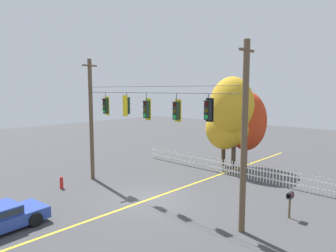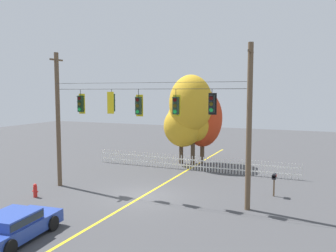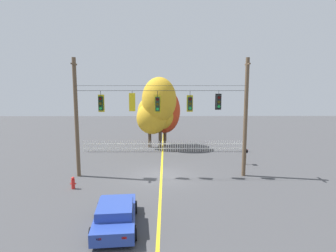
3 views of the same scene
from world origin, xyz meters
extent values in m
plane|color=#424244|center=(0.00, 0.00, 0.00)|extent=(80.00, 80.00, 0.00)
cube|color=gold|center=(0.00, 0.00, 0.00)|extent=(0.16, 36.00, 0.01)
cylinder|color=brown|center=(-5.92, 0.00, 4.17)|extent=(0.27, 0.27, 8.34)
cylinder|color=brown|center=(5.92, 0.00, 4.17)|extent=(0.27, 0.27, 8.34)
cube|color=brown|center=(-5.92, 0.00, 7.89)|extent=(0.10, 1.10, 0.10)
cube|color=brown|center=(5.92, 0.00, 7.89)|extent=(0.10, 1.10, 0.10)
cylinder|color=black|center=(0.00, 0.00, 6.09)|extent=(11.63, 0.02, 0.02)
cylinder|color=black|center=(0.00, -0.25, 6.43)|extent=(11.63, 0.02, 0.02)
cylinder|color=black|center=(-4.18, 0.00, 5.89)|extent=(0.03, 0.03, 0.39)
cube|color=yellow|center=(-4.18, 0.13, 5.21)|extent=(0.43, 0.02, 1.21)
cube|color=black|center=(-4.18, 0.00, 5.21)|extent=(0.30, 0.24, 0.98)
cylinder|color=#410706|center=(-4.18, -0.14, 5.53)|extent=(0.20, 0.03, 0.20)
cube|color=black|center=(-4.18, -0.18, 5.65)|extent=(0.22, 0.12, 0.06)
cylinder|color=#463B09|center=(-4.18, -0.14, 5.21)|extent=(0.20, 0.03, 0.20)
cube|color=black|center=(-4.18, -0.18, 5.32)|extent=(0.22, 0.12, 0.06)
cylinder|color=green|center=(-4.18, -0.14, 4.88)|extent=(0.20, 0.03, 0.20)
cube|color=black|center=(-4.18, -0.18, 5.00)|extent=(0.22, 0.12, 0.06)
cylinder|color=black|center=(-1.99, 0.00, 5.95)|extent=(0.03, 0.03, 0.28)
cube|color=yellow|center=(-1.99, -0.13, 5.30)|extent=(0.43, 0.02, 1.26)
cube|color=black|center=(-1.99, 0.00, 5.30)|extent=(0.30, 0.24, 1.01)
cylinder|color=#410706|center=(-1.99, 0.14, 5.64)|extent=(0.20, 0.03, 0.20)
cube|color=black|center=(-1.99, 0.18, 5.75)|extent=(0.22, 0.12, 0.06)
cylinder|color=#463B09|center=(-1.99, 0.14, 5.30)|extent=(0.20, 0.03, 0.20)
cube|color=black|center=(-1.99, 0.18, 5.42)|extent=(0.22, 0.12, 0.06)
cylinder|color=green|center=(-1.99, 0.14, 4.96)|extent=(0.20, 0.03, 0.20)
cube|color=black|center=(-1.99, 0.18, 5.08)|extent=(0.22, 0.12, 0.06)
cylinder|color=black|center=(-0.25, 0.00, 5.87)|extent=(0.03, 0.03, 0.43)
cube|color=yellow|center=(-0.25, 0.13, 5.16)|extent=(0.43, 0.02, 1.22)
cube|color=#1E3323|center=(-0.25, 0.00, 5.16)|extent=(0.30, 0.24, 0.99)
cylinder|color=#410706|center=(-0.25, -0.14, 5.49)|extent=(0.20, 0.03, 0.20)
cube|color=#1E3323|center=(-0.25, -0.18, 5.60)|extent=(0.22, 0.12, 0.06)
cylinder|color=#463B09|center=(-0.25, -0.14, 5.16)|extent=(0.20, 0.03, 0.20)
cube|color=#1E3323|center=(-0.25, -0.18, 5.28)|extent=(0.22, 0.12, 0.06)
cylinder|color=green|center=(-0.25, -0.14, 4.83)|extent=(0.20, 0.03, 0.20)
cube|color=#1E3323|center=(-0.25, -0.18, 4.95)|extent=(0.22, 0.12, 0.06)
cylinder|color=black|center=(2.01, 0.00, 5.87)|extent=(0.03, 0.03, 0.43)
cube|color=yellow|center=(2.01, 0.13, 5.19)|extent=(0.43, 0.02, 1.16)
cube|color=#1E3323|center=(2.01, 0.00, 5.19)|extent=(0.30, 0.24, 0.93)
cylinder|color=#410706|center=(2.01, -0.14, 5.50)|extent=(0.20, 0.03, 0.20)
cube|color=#1E3323|center=(2.01, -0.18, 5.62)|extent=(0.22, 0.12, 0.06)
cylinder|color=#463B09|center=(2.01, -0.14, 5.19)|extent=(0.20, 0.03, 0.20)
cube|color=#1E3323|center=(2.01, -0.18, 5.31)|extent=(0.22, 0.12, 0.06)
cylinder|color=green|center=(2.01, -0.14, 4.88)|extent=(0.20, 0.03, 0.20)
cube|color=#1E3323|center=(2.01, -0.18, 5.00)|extent=(0.22, 0.12, 0.06)
cylinder|color=black|center=(4.00, 0.00, 5.93)|extent=(0.03, 0.03, 0.32)
cube|color=black|center=(4.00, 0.13, 5.31)|extent=(0.43, 0.02, 1.12)
cube|color=black|center=(4.00, 0.00, 5.31)|extent=(0.30, 0.24, 0.91)
cylinder|color=#410706|center=(4.00, -0.14, 5.61)|extent=(0.20, 0.03, 0.20)
cube|color=black|center=(4.00, -0.18, 5.73)|extent=(0.22, 0.12, 0.06)
cylinder|color=#463B09|center=(4.00, -0.14, 5.31)|extent=(0.20, 0.03, 0.20)
cube|color=black|center=(4.00, -0.18, 5.43)|extent=(0.22, 0.12, 0.06)
cylinder|color=green|center=(4.00, -0.14, 5.01)|extent=(0.20, 0.03, 0.20)
cube|color=black|center=(4.00, -0.18, 5.13)|extent=(0.22, 0.12, 0.06)
cube|color=white|center=(-7.68, 7.47, 0.55)|extent=(0.06, 0.04, 1.09)
cube|color=white|center=(-7.45, 7.47, 0.55)|extent=(0.06, 0.04, 1.09)
cube|color=white|center=(-7.23, 7.47, 0.55)|extent=(0.06, 0.04, 1.09)
cube|color=white|center=(-7.01, 7.47, 0.55)|extent=(0.06, 0.04, 1.09)
cube|color=white|center=(-6.79, 7.47, 0.55)|extent=(0.06, 0.04, 1.09)
cube|color=white|center=(-6.56, 7.47, 0.55)|extent=(0.06, 0.04, 1.09)
cube|color=white|center=(-6.34, 7.47, 0.55)|extent=(0.06, 0.04, 1.09)
cube|color=white|center=(-6.12, 7.47, 0.55)|extent=(0.06, 0.04, 1.09)
cube|color=white|center=(-5.89, 7.47, 0.55)|extent=(0.06, 0.04, 1.09)
cube|color=white|center=(-5.67, 7.47, 0.55)|extent=(0.06, 0.04, 1.09)
cube|color=white|center=(-5.45, 7.47, 0.55)|extent=(0.06, 0.04, 1.09)
cube|color=white|center=(-5.22, 7.47, 0.55)|extent=(0.06, 0.04, 1.09)
cube|color=white|center=(-5.00, 7.47, 0.55)|extent=(0.06, 0.04, 1.09)
cube|color=white|center=(-4.78, 7.47, 0.55)|extent=(0.06, 0.04, 1.09)
cube|color=white|center=(-4.55, 7.47, 0.55)|extent=(0.06, 0.04, 1.09)
cube|color=white|center=(-4.33, 7.47, 0.55)|extent=(0.06, 0.04, 1.09)
cube|color=white|center=(-4.11, 7.47, 0.55)|extent=(0.06, 0.04, 1.09)
cube|color=white|center=(-3.88, 7.47, 0.55)|extent=(0.06, 0.04, 1.09)
cube|color=white|center=(-3.66, 7.47, 0.55)|extent=(0.06, 0.04, 1.09)
cube|color=white|center=(-3.44, 7.47, 0.55)|extent=(0.06, 0.04, 1.09)
cube|color=white|center=(-3.22, 7.47, 0.55)|extent=(0.06, 0.04, 1.09)
cube|color=white|center=(-2.99, 7.47, 0.55)|extent=(0.06, 0.04, 1.09)
cube|color=white|center=(-2.77, 7.47, 0.55)|extent=(0.06, 0.04, 1.09)
cube|color=white|center=(-2.55, 7.47, 0.55)|extent=(0.06, 0.04, 1.09)
cube|color=white|center=(-2.32, 7.47, 0.55)|extent=(0.06, 0.04, 1.09)
cube|color=white|center=(-2.10, 7.47, 0.55)|extent=(0.06, 0.04, 1.09)
cube|color=white|center=(-1.88, 7.47, 0.55)|extent=(0.06, 0.04, 1.09)
cube|color=white|center=(-1.65, 7.47, 0.55)|extent=(0.06, 0.04, 1.09)
cube|color=white|center=(-1.43, 7.47, 0.55)|extent=(0.06, 0.04, 1.09)
cube|color=white|center=(-1.21, 7.47, 0.55)|extent=(0.06, 0.04, 1.09)
cube|color=white|center=(-0.98, 7.47, 0.55)|extent=(0.06, 0.04, 1.09)
cube|color=white|center=(-0.76, 7.47, 0.55)|extent=(0.06, 0.04, 1.09)
cube|color=white|center=(-0.54, 7.47, 0.55)|extent=(0.06, 0.04, 1.09)
cube|color=white|center=(-0.32, 7.47, 0.55)|extent=(0.06, 0.04, 1.09)
cube|color=white|center=(-0.09, 7.47, 0.55)|extent=(0.06, 0.04, 1.09)
cube|color=white|center=(0.13, 7.47, 0.55)|extent=(0.06, 0.04, 1.09)
cube|color=white|center=(0.35, 7.47, 0.55)|extent=(0.06, 0.04, 1.09)
cube|color=white|center=(0.58, 7.47, 0.55)|extent=(0.06, 0.04, 1.09)
cube|color=white|center=(0.80, 7.47, 0.55)|extent=(0.06, 0.04, 1.09)
cube|color=white|center=(1.02, 7.47, 0.55)|extent=(0.06, 0.04, 1.09)
cube|color=white|center=(1.25, 7.47, 0.55)|extent=(0.06, 0.04, 1.09)
cube|color=white|center=(1.47, 7.47, 0.55)|extent=(0.06, 0.04, 1.09)
cube|color=white|center=(1.69, 7.47, 0.55)|extent=(0.06, 0.04, 1.09)
cube|color=white|center=(1.92, 7.47, 0.55)|extent=(0.06, 0.04, 1.09)
cube|color=white|center=(2.14, 7.47, 0.55)|extent=(0.06, 0.04, 1.09)
cube|color=white|center=(2.36, 7.47, 0.55)|extent=(0.06, 0.04, 1.09)
cube|color=white|center=(2.59, 7.47, 0.55)|extent=(0.06, 0.04, 1.09)
cube|color=white|center=(2.81, 7.47, 0.55)|extent=(0.06, 0.04, 1.09)
cube|color=white|center=(3.03, 7.47, 0.55)|extent=(0.06, 0.04, 1.09)
cube|color=white|center=(3.25, 7.47, 0.55)|extent=(0.06, 0.04, 1.09)
cube|color=white|center=(3.48, 7.47, 0.55)|extent=(0.06, 0.04, 1.09)
cube|color=white|center=(3.70, 7.47, 0.55)|extent=(0.06, 0.04, 1.09)
cube|color=white|center=(3.92, 7.47, 0.55)|extent=(0.06, 0.04, 1.09)
cube|color=white|center=(4.15, 7.47, 0.55)|extent=(0.06, 0.04, 1.09)
cube|color=white|center=(4.37, 7.47, 0.55)|extent=(0.06, 0.04, 1.09)
cube|color=white|center=(4.59, 7.47, 0.55)|extent=(0.06, 0.04, 1.09)
cube|color=white|center=(4.82, 7.47, 0.55)|extent=(0.06, 0.04, 1.09)
cube|color=white|center=(5.04, 7.47, 0.55)|extent=(0.06, 0.04, 1.09)
cube|color=white|center=(5.26, 7.47, 0.55)|extent=(0.06, 0.04, 1.09)
cube|color=white|center=(5.49, 7.47, 0.55)|extent=(0.06, 0.04, 1.09)
cube|color=white|center=(5.71, 7.47, 0.55)|extent=(0.06, 0.04, 1.09)
cube|color=white|center=(5.93, 7.47, 0.55)|extent=(0.06, 0.04, 1.09)
cube|color=white|center=(6.15, 7.47, 0.55)|extent=(0.06, 0.04, 1.09)
cube|color=white|center=(6.38, 7.47, 0.55)|extent=(0.06, 0.04, 1.09)
cube|color=white|center=(6.60, 7.47, 0.55)|extent=(0.06, 0.04, 1.09)
cube|color=white|center=(6.82, 7.47, 0.55)|extent=(0.06, 0.04, 1.09)
cube|color=white|center=(7.05, 7.47, 0.55)|extent=(0.06, 0.04, 1.09)
cube|color=white|center=(7.27, 7.47, 0.55)|extent=(0.06, 0.04, 1.09)
cube|color=white|center=(7.49, 7.47, 0.55)|extent=(0.06, 0.04, 1.09)
cube|color=white|center=(7.72, 7.47, 0.55)|extent=(0.06, 0.04, 1.09)
cube|color=white|center=(7.94, 7.47, 0.55)|extent=(0.06, 0.04, 1.09)
cube|color=white|center=(8.16, 7.47, 0.55)|extent=(0.06, 0.04, 1.09)
cube|color=white|center=(0.24, 7.50, 0.33)|extent=(15.84, 0.03, 0.08)
cube|color=white|center=(0.24, 7.50, 0.78)|extent=(15.84, 0.03, 0.08)
cylinder|color=#473828|center=(-1.36, 9.59, 1.11)|extent=(0.33, 0.33, 2.22)
ellipsoid|color=gold|center=(-1.08, 9.22, 3.13)|extent=(3.18, 2.70, 3.31)
ellipsoid|color=gold|center=(-1.02, 9.86, 3.68)|extent=(3.20, 2.65, 3.47)
cylinder|color=#473828|center=(-0.26, 9.37, 1.34)|extent=(0.34, 0.34, 2.68)
ellipsoid|color=gold|center=(-0.06, 9.67, 3.43)|extent=(2.58, 2.19, 3.07)
ellipsoid|color=gold|center=(-0.32, 9.62, 4.28)|extent=(3.06, 2.59, 4.01)
ellipsoid|color=gold|center=(-0.34, 9.06, 4.99)|extent=(3.49, 3.35, 4.56)
cylinder|color=brown|center=(0.22, 10.35, 1.17)|extent=(0.35, 0.35, 2.34)
ellipsoid|color=red|center=(0.21, 10.37, 3.77)|extent=(3.27, 2.88, 4.73)
ellipsoid|color=red|center=(-0.08, 10.46, 4.05)|extent=(2.73, 2.25, 4.17)
cube|color=#28429E|center=(-1.99, -7.42, 0.45)|extent=(2.17, 4.30, 0.55)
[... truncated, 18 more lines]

